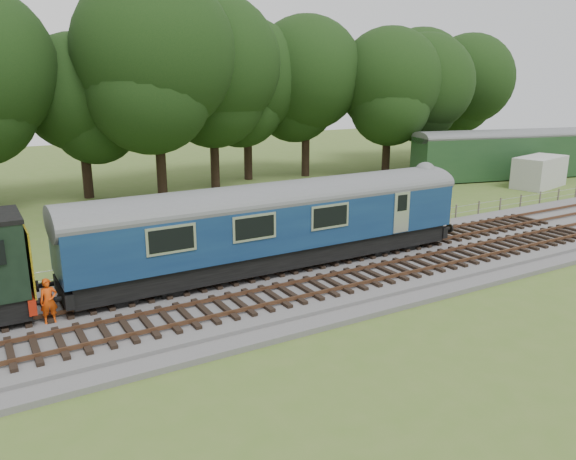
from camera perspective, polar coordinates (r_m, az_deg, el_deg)
ground at (r=23.92m, az=1.14°, el=-5.48°), size 120.00×120.00×0.00m
ballast at (r=23.86m, az=1.14°, el=-5.08°), size 70.00×7.00×0.35m
track_north at (r=24.91m, az=-0.54°, el=-3.60°), size 67.20×2.40×0.21m
track_south at (r=22.51m, az=3.28°, el=-5.72°), size 67.20×2.40×0.21m
fence at (r=27.64m, az=-3.75°, el=-2.63°), size 64.00×0.12×1.00m
tree_line at (r=43.53m, az=-14.21°, el=3.53°), size 70.00×8.00×18.00m
dmu_railcar at (r=24.17m, az=-1.12°, el=1.21°), size 18.05×2.86×3.88m
worker at (r=20.79m, az=-23.14°, el=-6.65°), size 0.59×0.40×1.58m
parked_coach at (r=51.98m, az=21.00°, el=7.42°), size 16.39×6.67×4.14m
shed at (r=51.22m, az=15.12°, el=6.68°), size 3.64×3.64×2.64m
caravan at (r=49.30m, az=24.18°, el=5.42°), size 5.38×3.46×2.43m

